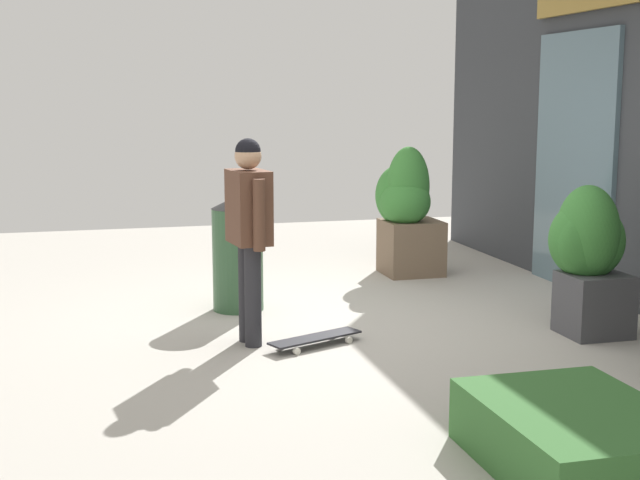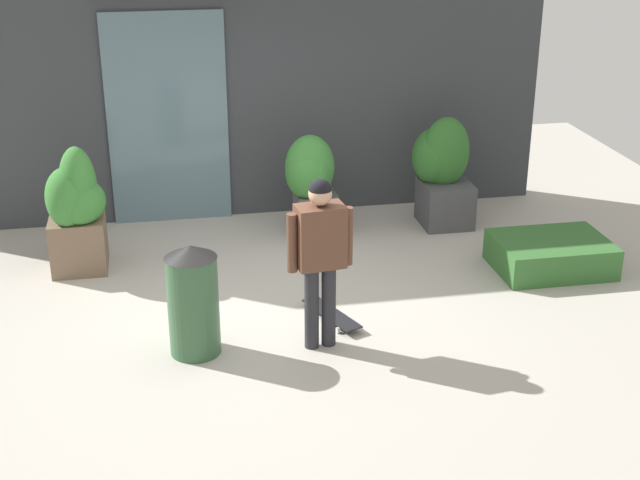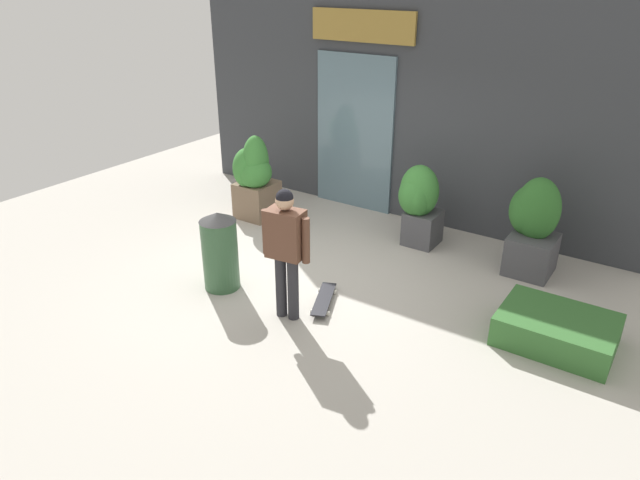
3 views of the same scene
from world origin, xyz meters
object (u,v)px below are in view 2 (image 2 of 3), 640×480
planter_box_left (311,178)px  planter_box_right (76,210)px  skateboarder (320,247)px  planter_box_mid (442,170)px  skateboard (331,314)px  trash_bin (193,300)px

planter_box_left → planter_box_right: bearing=-167.4°
skateboarder → planter_box_left: size_ratio=1.32×
planter_box_right → planter_box_mid: planter_box_right is taller
planter_box_right → skateboard: bearing=-33.9°
skateboard → skateboarder: bearing=134.4°
skateboard → planter_box_mid: bearing=-61.2°
skateboard → planter_box_right: planter_box_right is taller
skateboarder → skateboard: skateboarder is taller
skateboarder → trash_bin: (-1.12, 0.09, -0.45)m
skateboarder → planter_box_mid: bearing=-43.3°
planter_box_mid → trash_bin: planter_box_mid is taller
skateboard → planter_box_left: size_ratio=0.66×
skateboarder → planter_box_mid: 3.41m
skateboard → trash_bin: (-1.32, -0.38, 0.46)m
skateboarder → planter_box_left: 2.73m
planter_box_mid → planter_box_right: bearing=-171.3°
planter_box_right → skateboarder: bearing=-43.4°
skateboard → planter_box_left: planter_box_left is taller
planter_box_left → skateboard: bearing=-95.1°
planter_box_right → planter_box_mid: 4.28m
planter_box_mid → trash_bin: 4.10m
planter_box_left → trash_bin: bearing=-120.3°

